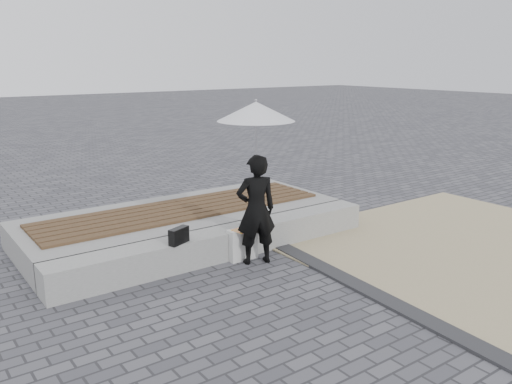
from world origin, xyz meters
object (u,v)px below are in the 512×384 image
(seating_ledge, at_px, (224,243))
(woman, at_px, (256,210))
(canvas_tote, at_px, (242,244))
(parasol, at_px, (256,111))
(handbag, at_px, (179,236))

(seating_ledge, relative_size, woman, 3.32)
(seating_ledge, distance_m, woman, 0.76)
(seating_ledge, xyz_separation_m, canvas_tote, (0.15, -0.25, 0.02))
(seating_ledge, relative_size, parasol, 3.85)
(parasol, relative_size, canvas_tote, 2.93)
(seating_ledge, distance_m, parasol, 1.94)
(seating_ledge, distance_m, canvas_tote, 0.29)
(woman, xyz_separation_m, parasol, (0.00, -0.00, 1.32))
(woman, relative_size, handbag, 5.00)
(parasol, bearing_deg, handbag, 163.78)
(seating_ledge, xyz_separation_m, woman, (0.23, -0.46, 0.55))
(handbag, bearing_deg, parasol, -38.88)
(seating_ledge, bearing_deg, canvas_tote, -59.09)
(canvas_tote, bearing_deg, seating_ledge, 122.09)
(handbag, relative_size, canvas_tote, 0.68)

